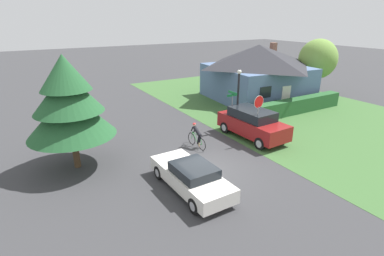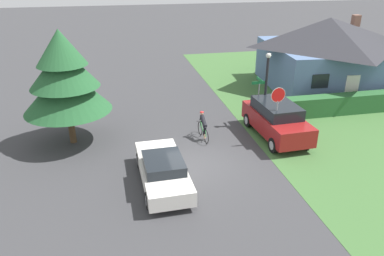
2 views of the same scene
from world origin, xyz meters
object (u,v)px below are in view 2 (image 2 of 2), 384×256
(stop_sign, at_px, (277,105))
(street_name_sign, at_px, (259,93))
(cyclist, at_px, (203,126))
(street_lamp, at_px, (266,84))
(cottage_house, at_px, (326,52))
(conifer_tall_near, at_px, (64,77))
(sedan_left_lane, at_px, (163,170))
(parked_suv_right, at_px, (276,119))

(stop_sign, height_order, street_name_sign, stop_sign)
(cyclist, height_order, stop_sign, stop_sign)
(cyclist, relative_size, street_lamp, 0.42)
(cottage_house, height_order, stop_sign, cottage_house)
(street_name_sign, relative_size, conifer_tall_near, 0.48)
(street_lamp, distance_m, conifer_tall_near, 10.50)
(cyclist, xyz_separation_m, street_name_sign, (3.43, 1.11, 1.21))
(sedan_left_lane, height_order, cyclist, cyclist)
(parked_suv_right, height_order, stop_sign, stop_sign)
(sedan_left_lane, distance_m, cyclist, 4.77)
(parked_suv_right, xyz_separation_m, stop_sign, (-0.48, -0.94, 1.21))
(cottage_house, distance_m, street_name_sign, 9.48)
(cottage_house, xyz_separation_m, street_lamp, (-7.11, -6.04, -0.13))
(conifer_tall_near, bearing_deg, cottage_house, 18.74)
(stop_sign, bearing_deg, conifer_tall_near, -17.30)
(sedan_left_lane, height_order, conifer_tall_near, conifer_tall_near)
(sedan_left_lane, bearing_deg, cottage_house, -52.70)
(cottage_house, xyz_separation_m, street_name_sign, (-7.42, -5.85, -0.69))
(street_lamp, bearing_deg, sedan_left_lane, -142.92)
(street_lamp, distance_m, street_name_sign, 0.67)
(conifer_tall_near, bearing_deg, cyclist, -8.48)
(sedan_left_lane, distance_m, street_lamp, 8.27)
(cyclist, distance_m, street_name_sign, 3.80)
(parked_suv_right, distance_m, street_lamp, 2.09)
(sedan_left_lane, xyz_separation_m, cyclist, (2.69, 3.94, 0.04))
(sedan_left_lane, relative_size, stop_sign, 1.55)
(cottage_house, bearing_deg, street_lamp, -135.45)
(sedan_left_lane, bearing_deg, street_lamp, -54.44)
(cottage_house, xyz_separation_m, stop_sign, (-7.49, -8.44, -0.41))
(street_name_sign, bearing_deg, street_lamp, -30.61)
(street_lamp, relative_size, street_name_sign, 1.54)
(cottage_house, distance_m, street_lamp, 9.33)
(street_lamp, bearing_deg, street_name_sign, 149.39)
(cottage_house, relative_size, stop_sign, 3.00)
(cyclist, height_order, street_lamp, street_lamp)
(sedan_left_lane, relative_size, street_lamp, 1.12)
(cyclist, bearing_deg, stop_sign, -117.74)
(stop_sign, distance_m, conifer_tall_near, 10.46)
(stop_sign, bearing_deg, cyclist, -27.21)
(cyclist, xyz_separation_m, conifer_tall_near, (-6.71, 1.00, 2.80))
(street_name_sign, xyz_separation_m, conifer_tall_near, (-10.14, -0.11, 1.59))
(cottage_house, height_order, street_lamp, cottage_house)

